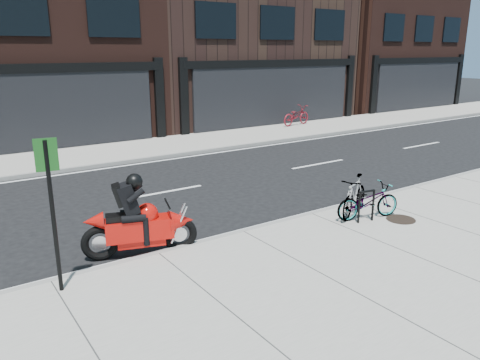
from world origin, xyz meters
TOP-DOWN VIEW (x-y plane):
  - ground at (0.00, 0.00)m, footprint 120.00×120.00m
  - sidewalk_near at (0.00, -5.00)m, footprint 60.00×6.00m
  - sidewalk_far at (0.00, 7.75)m, footprint 60.00×3.50m
  - building_mideast at (10.00, 14.50)m, footprint 12.00×10.00m
  - building_east at (22.00, 14.50)m, footprint 10.00×10.00m
  - bike_rack at (2.63, -3.07)m, footprint 0.44×0.11m
  - bicycle_front at (2.83, -2.94)m, footprint 1.68×0.96m
  - bicycle_rear at (2.75, -2.60)m, footprint 1.62×1.06m
  - motorcycle at (-2.11, -1.63)m, footprint 2.20×1.04m
  - bicycle_far at (10.65, 8.57)m, footprint 2.01×0.99m
  - manhole_cover at (3.42, -3.45)m, footprint 0.87×0.87m
  - sign_post at (-3.93, -2.40)m, footprint 0.34×0.08m

SIDE VIEW (x-z plane):
  - ground at x=0.00m, z-range 0.00..0.00m
  - sidewalk_near at x=0.00m, z-range 0.00..0.13m
  - sidewalk_far at x=0.00m, z-range 0.00..0.13m
  - manhole_cover at x=3.42m, z-range 0.13..0.15m
  - bicycle_front at x=2.83m, z-range 0.13..0.97m
  - bike_rack at x=2.63m, z-range 0.20..0.95m
  - bicycle_rear at x=2.75m, z-range 0.13..1.08m
  - bicycle_far at x=10.65m, z-range 0.13..1.14m
  - motorcycle at x=-2.11m, z-range -0.16..1.53m
  - sign_post at x=-3.93m, z-range 0.38..2.90m
  - building_mideast at x=10.00m, z-range 0.00..12.50m
  - building_east at x=22.00m, z-range 0.00..13.00m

